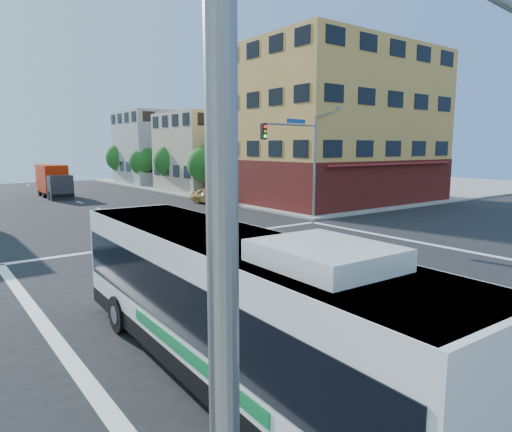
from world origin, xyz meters
TOP-DOWN VIEW (x-y plane):
  - ground at (0.00, 0.00)m, footprint 120.00×120.00m
  - sidewalk_ne at (35.00, 35.00)m, footprint 50.00×50.00m
  - corner_building_ne at (19.99, 18.48)m, footprint 18.10×15.44m
  - building_east_near at (16.98, 33.98)m, footprint 12.06×10.06m
  - building_east_far at (16.98, 47.98)m, footprint 12.06×10.06m
  - signal_mast_ne at (9.08, 10.62)m, footprint 7.91×1.13m
  - signal_mast_sw at (-9.08, -10.64)m, footprint 7.91×1.01m
  - street_tree_a at (11.90, 27.92)m, footprint 3.60×3.60m
  - street_tree_b at (11.90, 35.92)m, footprint 3.80×3.80m
  - street_tree_c at (11.90, 43.92)m, footprint 3.40×3.40m
  - street_tree_d at (11.90, 51.92)m, footprint 4.00×4.00m
  - transit_bus at (-6.81, -4.77)m, footprint 2.95×12.13m
  - box_truck at (-0.76, 37.00)m, footprint 2.36×7.42m
  - parked_car at (9.39, 22.55)m, footprint 3.00×4.63m

SIDE VIEW (x-z plane):
  - ground at x=0.00m, z-range 0.00..0.00m
  - sidewalk_ne at x=35.00m, z-range 0.00..0.15m
  - parked_car at x=9.39m, z-range 0.00..1.47m
  - box_truck at x=-0.76m, z-range -0.05..3.27m
  - transit_bus at x=-6.81m, z-range -0.04..3.53m
  - street_tree_c at x=11.90m, z-range 0.82..6.11m
  - street_tree_a at x=11.90m, z-range 0.83..6.35m
  - street_tree_b at x=11.90m, z-range 0.85..6.65m
  - street_tree_d at x=11.90m, z-range 0.87..6.90m
  - building_east_near at x=16.98m, z-range 0.01..9.01m
  - signal_mast_ne at x=9.08m, z-range 0.95..9.02m
  - signal_mast_sw at x=-9.08m, z-range 0.95..9.02m
  - building_east_far at x=16.98m, z-range 0.01..10.01m
  - corner_building_ne at x=19.99m, z-range -1.11..12.89m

